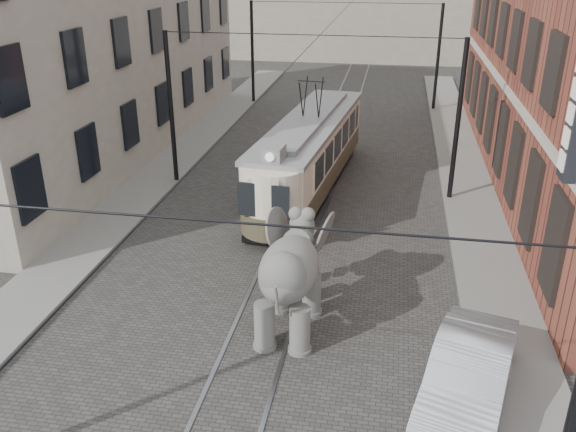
# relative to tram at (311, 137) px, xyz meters

# --- Properties ---
(ground) EXTENTS (120.00, 120.00, 0.00)m
(ground) POSITION_rel_tram_xyz_m (0.17, -6.24, -2.15)
(ground) COLOR #403D3B
(tram_rails) EXTENTS (1.54, 80.00, 0.02)m
(tram_rails) POSITION_rel_tram_xyz_m (0.17, -6.24, -2.14)
(tram_rails) COLOR slate
(tram_rails) RESTS_ON ground
(sidewalk_right) EXTENTS (2.00, 60.00, 0.15)m
(sidewalk_right) POSITION_rel_tram_xyz_m (6.17, -6.24, -2.08)
(sidewalk_right) COLOR slate
(sidewalk_right) RESTS_ON ground
(sidewalk_left) EXTENTS (2.00, 60.00, 0.15)m
(sidewalk_left) POSITION_rel_tram_xyz_m (-6.33, -6.24, -2.08)
(sidewalk_left) COLOR slate
(sidewalk_left) RESTS_ON ground
(stucco_building) EXTENTS (7.00, 24.00, 10.00)m
(stucco_building) POSITION_rel_tram_xyz_m (-10.83, 3.76, 2.85)
(stucco_building) COLOR gray
(stucco_building) RESTS_ON ground
(catenary) EXTENTS (11.00, 30.20, 6.00)m
(catenary) POSITION_rel_tram_xyz_m (-0.03, -1.24, 0.85)
(catenary) COLOR black
(catenary) RESTS_ON ground
(tram) EXTENTS (3.31, 11.03, 4.31)m
(tram) POSITION_rel_tram_xyz_m (0.00, 0.00, 0.00)
(tram) COLOR beige
(tram) RESTS_ON ground
(elephant) EXTENTS (2.50, 4.40, 2.65)m
(elephant) POSITION_rel_tram_xyz_m (0.84, -9.65, -0.83)
(elephant) COLOR #63615C
(elephant) RESTS_ON ground
(parked_car) EXTENTS (2.60, 4.61, 1.44)m
(parked_car) POSITION_rel_tram_xyz_m (4.92, -11.75, -1.44)
(parked_car) COLOR #AAAAAE
(parked_car) RESTS_ON ground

